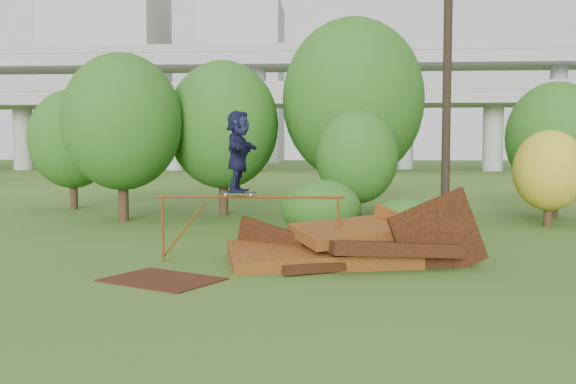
# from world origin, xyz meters

# --- Properties ---
(ground) EXTENTS (240.00, 240.00, 0.00)m
(ground) POSITION_xyz_m (0.00, 0.00, 0.00)
(ground) COLOR #2D5116
(ground) RESTS_ON ground
(scrap_pile) EXTENTS (6.04, 3.48, 2.25)m
(scrap_pile) POSITION_xyz_m (0.52, 1.68, 0.35)
(scrap_pile) COLOR #4E260D
(scrap_pile) RESTS_ON ground
(grind_rail) EXTENTS (4.34, 0.15, 1.54)m
(grind_rail) POSITION_xyz_m (-1.65, 1.57, 1.22)
(grind_rail) COLOR #692E10
(grind_rail) RESTS_ON ground
(skateboard) EXTENTS (0.81, 0.23, 0.08)m
(skateboard) POSITION_xyz_m (-1.90, 1.56, 1.61)
(skateboard) COLOR black
(skateboard) RESTS_ON grind_rail
(skater) EXTENTS (0.69, 1.76, 1.86)m
(skater) POSITION_xyz_m (-1.90, 1.56, 2.56)
(skater) COLOR #17193A
(skater) RESTS_ON skateboard
(flat_plate) EXTENTS (2.63, 2.37, 0.03)m
(flat_plate) POSITION_xyz_m (-3.14, -0.53, 0.01)
(flat_plate) COLOR #38190C
(flat_plate) RESTS_ON ground
(tree_0) EXTENTS (4.26, 4.26, 6.00)m
(tree_0) POSITION_xyz_m (-7.27, 9.57, 3.55)
(tree_0) COLOR black
(tree_0) RESTS_ON ground
(tree_1) EXTENTS (4.31, 4.31, 6.00)m
(tree_1) POSITION_xyz_m (-4.02, 11.84, 3.51)
(tree_1) COLOR black
(tree_1) RESTS_ON ground
(tree_2) EXTENTS (2.80, 2.80, 3.95)m
(tree_2) POSITION_xyz_m (1.06, 8.95, 2.33)
(tree_2) COLOR black
(tree_2) RESTS_ON ground
(tree_3) EXTENTS (5.52, 5.52, 7.65)m
(tree_3) POSITION_xyz_m (1.02, 12.29, 4.48)
(tree_3) COLOR black
(tree_3) RESTS_ON ground
(tree_4) EXTENTS (2.33, 2.33, 3.22)m
(tree_4) POSITION_xyz_m (7.41, 8.89, 1.87)
(tree_4) COLOR black
(tree_4) RESTS_ON ground
(tree_5) EXTENTS (3.63, 3.63, 5.09)m
(tree_5) POSITION_xyz_m (8.54, 11.71, 3.00)
(tree_5) COLOR black
(tree_5) RESTS_ON ground
(tree_6) EXTENTS (3.65, 3.65, 5.10)m
(tree_6) POSITION_xyz_m (-10.83, 13.73, 2.99)
(tree_6) COLOR black
(tree_6) RESTS_ON ground
(shrub_left) EXTENTS (2.43, 2.25, 1.68)m
(shrub_left) POSITION_xyz_m (-0.12, 6.28, 0.84)
(shrub_left) COLOR #144612
(shrub_left) RESTS_ON ground
(shrub_right) EXTENTS (1.80, 1.65, 1.27)m
(shrub_right) POSITION_xyz_m (2.23, 4.62, 0.64)
(shrub_right) COLOR #144612
(shrub_right) RESTS_ON ground
(utility_pole) EXTENTS (1.40, 0.28, 10.48)m
(utility_pole) POSITION_xyz_m (3.93, 8.35, 5.31)
(utility_pole) COLOR black
(utility_pole) RESTS_ON ground
(freeway_overpass) EXTENTS (160.00, 15.00, 13.70)m
(freeway_overpass) POSITION_xyz_m (0.00, 62.92, 10.32)
(freeway_overpass) COLOR gray
(freeway_overpass) RESTS_ON ground
(building_left) EXTENTS (18.00, 16.00, 35.00)m
(building_left) POSITION_xyz_m (-38.00, 95.00, 17.50)
(building_left) COLOR #9E9E99
(building_left) RESTS_ON ground
(building_right) EXTENTS (14.00, 14.00, 28.00)m
(building_right) POSITION_xyz_m (-16.00, 102.00, 14.00)
(building_right) COLOR #9E9E99
(building_right) RESTS_ON ground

